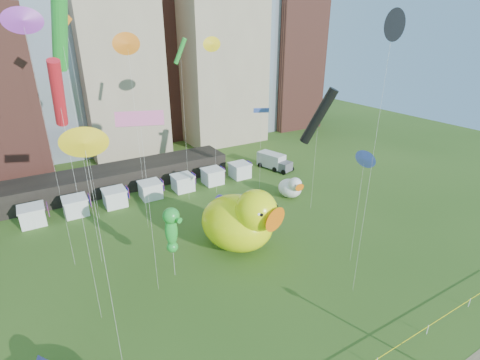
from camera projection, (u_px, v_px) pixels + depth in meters
skyline at (102, 35)px, 64.27m from camera, size 101.00×23.00×68.00m
pavilion at (105, 180)px, 54.00m from camera, size 38.00×6.00×3.20m
vendor_tents at (151, 190)px, 51.82m from camera, size 33.24×2.80×2.40m
big_duck at (241, 220)px, 39.03m from camera, size 9.44×10.75×7.56m
small_duck at (291, 187)px, 51.75m from camera, size 3.31×4.38×3.33m
seahorse_green at (171, 227)px, 33.68m from camera, size 2.02×2.28×7.49m
seahorse_purple at (219, 205)px, 42.25m from camera, size 1.25×1.47×4.86m
box_truck at (274, 161)px, 62.40m from camera, size 3.90×6.62×2.65m
kite_1 at (140, 119)px, 27.63m from camera, size 3.60×1.70×16.83m
kite_2 at (319, 116)px, 44.21m from camera, size 3.85×3.87×16.24m
kite_3 at (180, 52)px, 43.76m from camera, size 1.71×1.63×21.61m
kite_4 at (84, 144)px, 18.90m from camera, size 1.69×0.62×17.98m
kite_5 at (261, 111)px, 50.33m from camera, size 2.13×1.22×12.37m
kite_6 at (127, 44)px, 36.11m from camera, size 2.16×1.02×22.30m
kite_10 at (393, 26)px, 24.91m from camera, size 2.20×0.76×23.97m
kite_11 at (60, 27)px, 29.06m from camera, size 2.14×4.33×26.26m
kite_12 at (212, 45)px, 45.61m from camera, size 1.89×0.61×21.68m
kite_13 at (365, 160)px, 33.73m from camera, size 0.21×1.61×12.15m
kite_14 at (67, 33)px, 37.92m from camera, size 1.56×0.79×24.49m
kite_15 at (23, 21)px, 28.40m from camera, size 2.06×0.28×24.24m
kite_16 at (58, 94)px, 23.28m from camera, size 0.82×2.71×21.05m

